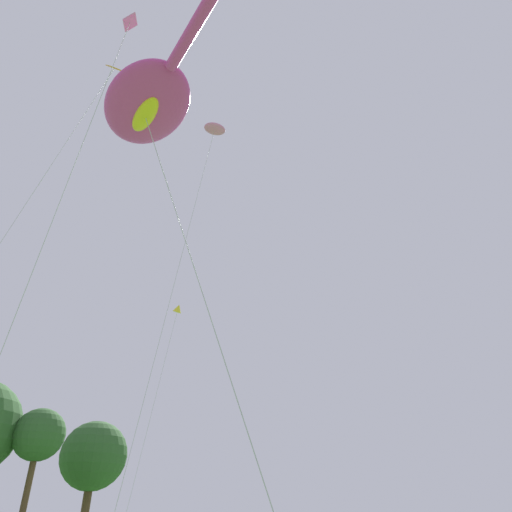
# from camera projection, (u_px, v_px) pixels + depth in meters

# --- Properties ---
(big_show_kite) EXTENTS (4.81, 8.75, 15.06)m
(big_show_kite) POSITION_uv_depth(u_px,v_px,m) (149.00, 102.00, 16.27)
(big_show_kite) COLOR #CC3899
(big_show_kite) RESTS_ON ground
(small_kite_delta_white) EXTENTS (1.88, 1.58, 16.97)m
(small_kite_delta_white) POSITION_uv_depth(u_px,v_px,m) (112.00, 68.00, 14.91)
(small_kite_delta_white) COLOR pink
(small_kite_delta_white) RESTS_ON ground
(small_kite_bird_shape) EXTENTS (4.18, 1.58, 21.25)m
(small_kite_bird_shape) POSITION_uv_depth(u_px,v_px,m) (214.00, 131.00, 26.21)
(small_kite_bird_shape) COLOR pink
(small_kite_bird_shape) RESTS_ON ground
(small_kite_streamer_purple) EXTENTS (2.38, 1.21, 14.51)m
(small_kite_streamer_purple) POSITION_uv_depth(u_px,v_px,m) (178.00, 310.00, 31.88)
(small_kite_streamer_purple) COLOR yellow
(small_kite_streamer_purple) RESTS_ON ground
(small_kite_tiny_distant) EXTENTS (5.22, 1.66, 22.07)m
(small_kite_tiny_distant) POSITION_uv_depth(u_px,v_px,m) (99.00, 92.00, 22.25)
(small_kite_tiny_distant) COLOR orange
(small_kite_tiny_distant) RESTS_ON ground
(tree_broad_distant) EXTENTS (4.24, 4.24, 9.59)m
(tree_broad_distant) POSITION_uv_depth(u_px,v_px,m) (39.00, 436.00, 38.71)
(tree_broad_distant) COLOR #513823
(tree_broad_distant) RESTS_ON ground
(tree_oak_left) EXTENTS (6.71, 6.71, 10.17)m
(tree_oak_left) POSITION_uv_depth(u_px,v_px,m) (94.00, 456.00, 47.25)
(tree_oak_left) COLOR #513823
(tree_oak_left) RESTS_ON ground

